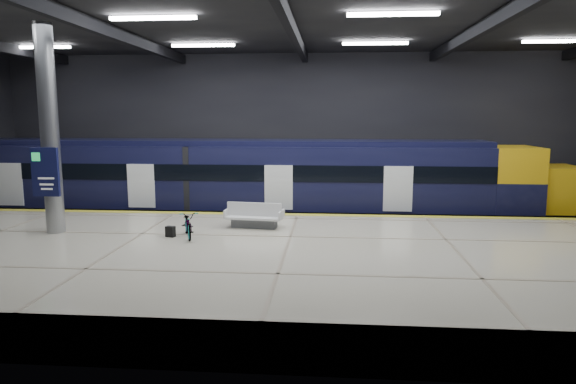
# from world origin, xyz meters

# --- Properties ---
(ground) EXTENTS (30.00, 30.00, 0.00)m
(ground) POSITION_xyz_m (0.00, 0.00, 0.00)
(ground) COLOR black
(ground) RESTS_ON ground
(room_shell) EXTENTS (30.10, 16.10, 8.05)m
(room_shell) POSITION_xyz_m (-0.00, 0.00, 5.72)
(room_shell) COLOR black
(room_shell) RESTS_ON ground
(platform) EXTENTS (30.00, 11.00, 1.10)m
(platform) POSITION_xyz_m (0.00, -2.50, 0.55)
(platform) COLOR beige
(platform) RESTS_ON ground
(safety_strip) EXTENTS (30.00, 0.40, 0.01)m
(safety_strip) POSITION_xyz_m (0.00, 2.75, 1.11)
(safety_strip) COLOR gold
(safety_strip) RESTS_ON platform
(rails) EXTENTS (30.00, 1.52, 0.16)m
(rails) POSITION_xyz_m (0.00, 5.50, 0.08)
(rails) COLOR gray
(rails) RESTS_ON ground
(train) EXTENTS (29.40, 2.84, 3.79)m
(train) POSITION_xyz_m (-2.11, 5.50, 2.06)
(train) COLOR black
(train) RESTS_ON ground
(bench) EXTENTS (2.11, 1.06, 0.89)m
(bench) POSITION_xyz_m (-1.38, 0.27, 1.41)
(bench) COLOR #595B60
(bench) RESTS_ON platform
(bicycle) EXTENTS (1.14, 1.78, 0.88)m
(bicycle) POSITION_xyz_m (-3.30, -1.36, 1.54)
(bicycle) COLOR #99999E
(bicycle) RESTS_ON platform
(pannier_bag) EXTENTS (0.34, 0.27, 0.35)m
(pannier_bag) POSITION_xyz_m (-3.90, -1.36, 1.28)
(pannier_bag) COLOR black
(pannier_bag) RESTS_ON platform
(info_column) EXTENTS (0.90, 0.78, 6.90)m
(info_column) POSITION_xyz_m (-8.00, -1.03, 4.46)
(info_column) COLOR #9EA0A5
(info_column) RESTS_ON platform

